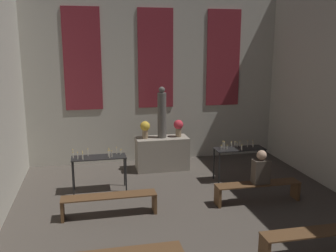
{
  "coord_description": "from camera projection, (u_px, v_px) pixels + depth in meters",
  "views": [
    {
      "loc": [
        -1.96,
        -1.03,
        3.43
      ],
      "look_at": [
        0.0,
        8.09,
        1.41
      ],
      "focal_mm": 40.0,
      "sensor_mm": 36.0,
      "label": 1
    }
  ],
  "objects": [
    {
      "name": "candle_rack_left",
      "position": [
        99.0,
        161.0,
        8.87
      ],
      "size": [
        1.28,
        0.47,
        1.04
      ],
      "color": "black",
      "rests_on": "ground_plane"
    },
    {
      "name": "candle_rack_right",
      "position": [
        239.0,
        152.0,
        9.6
      ],
      "size": [
        1.28,
        0.47,
        1.04
      ],
      "color": "black",
      "rests_on": "ground_plane"
    },
    {
      "name": "pew_back_left",
      "position": [
        109.0,
        201.0,
        7.63
      ],
      "size": [
        1.92,
        0.36,
        0.44
      ],
      "color": "brown",
      "rests_on": "ground_plane"
    },
    {
      "name": "flower_vase_right",
      "position": [
        178.0,
        127.0,
        10.45
      ],
      "size": [
        0.27,
        0.27,
        0.48
      ],
      "color": "#937A5B",
      "rests_on": "altar"
    },
    {
      "name": "pew_back_right",
      "position": [
        258.0,
        188.0,
        8.3
      ],
      "size": [
        1.92,
        0.36,
        0.44
      ],
      "color": "brown",
      "rests_on": "ground_plane"
    },
    {
      "name": "wall_back",
      "position": [
        155.0,
        75.0,
        11.01
      ],
      "size": [
        7.65,
        0.16,
        5.08
      ],
      "color": "beige",
      "rests_on": "ground_plane"
    },
    {
      "name": "flower_vase_left",
      "position": [
        145.0,
        128.0,
        10.26
      ],
      "size": [
        0.27,
        0.27,
        0.48
      ],
      "color": "#937A5B",
      "rests_on": "altar"
    },
    {
      "name": "person_seated",
      "position": [
        261.0,
        169.0,
        8.22
      ],
      "size": [
        0.36,
        0.24,
        0.75
      ],
      "color": "#4C4238",
      "rests_on": "pew_back_right"
    },
    {
      "name": "altar",
      "position": [
        162.0,
        153.0,
        10.51
      ],
      "size": [
        1.45,
        0.66,
        0.92
      ],
      "color": "gray",
      "rests_on": "ground_plane"
    },
    {
      "name": "statue",
      "position": [
        162.0,
        114.0,
        10.27
      ],
      "size": [
        0.24,
        0.24,
        1.42
      ],
      "color": "#5B5651",
      "rests_on": "altar"
    },
    {
      "name": "pew_second_right",
      "position": [
        317.0,
        237.0,
        6.17
      ],
      "size": [
        1.92,
        0.36,
        0.44
      ],
      "color": "brown",
      "rests_on": "ground_plane"
    }
  ]
}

